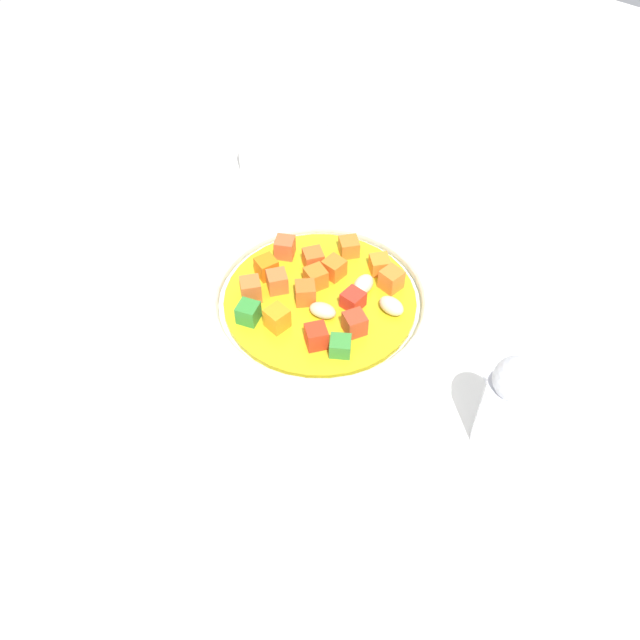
% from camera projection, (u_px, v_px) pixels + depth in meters
% --- Properties ---
extents(ground_plane, '(1.40, 1.40, 0.02)m').
position_uv_depth(ground_plane, '(320.00, 354.00, 0.50)').
color(ground_plane, silver).
extents(soup_bowl_main, '(0.16, 0.16, 0.07)m').
position_uv_depth(soup_bowl_main, '(320.00, 317.00, 0.47)').
color(soup_bowl_main, white).
rests_on(soup_bowl_main, ground_plane).
extents(spoon, '(0.19, 0.17, 0.01)m').
position_uv_depth(spoon, '(457.00, 290.00, 0.52)').
color(spoon, silver).
rests_on(spoon, ground_plane).
extents(side_bowl_small, '(0.09, 0.09, 0.04)m').
position_uv_depth(side_bowl_small, '(289.00, 151.00, 0.62)').
color(side_bowl_small, white).
rests_on(side_bowl_small, ground_plane).
extents(pepper_shaker, '(0.03, 0.03, 0.08)m').
position_uv_depth(pepper_shaker, '(507.00, 406.00, 0.41)').
color(pepper_shaker, silver).
rests_on(pepper_shaker, ground_plane).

